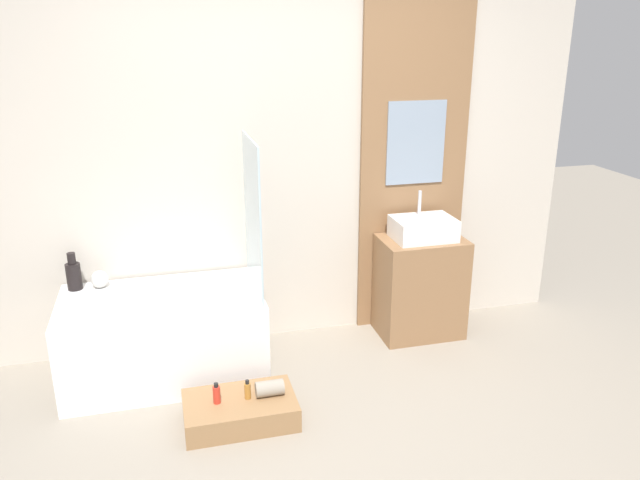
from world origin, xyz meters
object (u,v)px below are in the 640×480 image
Objects in this scene: bathtub at (164,336)px; sink at (423,228)px; vase_round_light at (100,279)px; bottle_soap_primary at (217,394)px; bottle_soap_secondary at (248,390)px; vase_tall_dark at (74,275)px; wooden_step_bench at (240,410)px.

sink is at bearing 4.20° from bathtub.
vase_round_light is 0.90× the size of bottle_soap_primary.
bottle_soap_secondary is (0.17, 0.00, -0.00)m from bottle_soap_primary.
bottle_soap_primary is at bearing -54.12° from vase_round_light.
sink is (1.80, 0.13, 0.53)m from bathtub.
vase_tall_dark is 1.97× the size of bottle_soap_primary.
vase_round_light is at bearing -3.78° from vase_tall_dark.
bathtub is at bearing 121.79° from wooden_step_bench.
bottle_soap_primary is 0.17m from bottle_soap_secondary.
vase_round_light is (-0.76, 0.88, 0.53)m from wooden_step_bench.
vase_tall_dark is at bearing 176.90° from sink.
sink is (1.41, 0.76, 0.73)m from wooden_step_bench.
vase_tall_dark is 2.19× the size of vase_round_light.
sink is 3.40× the size of bottle_soap_primary.
vase_round_light reaches higher than bottle_soap_primary.
vase_round_light is (0.15, -0.01, -0.04)m from vase_tall_dark.
bathtub is 0.69m from bottle_soap_primary.
vase_round_light reaches higher than wooden_step_bench.
sink is 2.33m from vase_tall_dark.
bottle_soap_primary is (0.79, -0.89, -0.45)m from vase_tall_dark.
bottle_soap_primary is (0.26, -0.63, -0.08)m from bathtub.
bottle_soap_secondary is (0.05, 0.00, 0.12)m from wooden_step_bench.
bottle_soap_secondary is at bearing -42.73° from vase_tall_dark.
vase_tall_dark reaches higher than vase_round_light.
bottle_soap_secondary is at bearing -55.20° from bathtub.
wooden_step_bench is 1.28m from vase_round_light.
vase_tall_dark is at bearing 135.82° from wooden_step_bench.
vase_round_light is at bearing 146.21° from bathtub.
wooden_step_bench is 5.64× the size of vase_round_light.
vase_tall_dark reaches higher than bathtub.
bottle_soap_primary is at bearing -48.43° from vase_tall_dark.
wooden_step_bench is at bearing -44.18° from vase_tall_dark.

